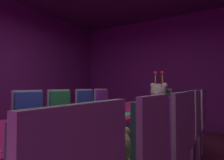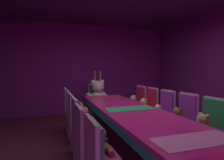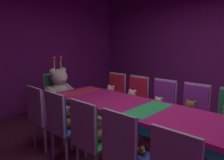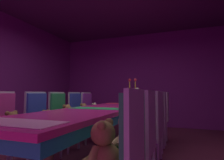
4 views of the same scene
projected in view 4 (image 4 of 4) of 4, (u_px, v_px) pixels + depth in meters
wall_back at (141, 79)px, 5.77m from camera, size 5.20×0.12×2.80m
banquet_table at (97, 114)px, 2.73m from camera, size 0.90×3.37×0.75m
chair_left_1 at (3, 124)px, 2.25m from camera, size 0.42×0.41×0.98m
teddy_left_1 at (12, 125)px, 2.20m from camera, size 0.24×0.31×0.29m
chair_left_2 at (39, 118)px, 2.78m from camera, size 0.42×0.41×0.98m
teddy_left_2 at (47, 120)px, 2.73m from camera, size 0.22×0.28×0.27m
chair_left_3 at (60, 114)px, 3.26m from camera, size 0.42×0.41×0.98m
teddy_left_3 at (67, 115)px, 3.21m from camera, size 0.26×0.33×0.31m
chair_left_4 at (77, 111)px, 3.79m from camera, size 0.42×0.41×0.98m
teddy_left_4 at (84, 112)px, 3.73m from camera, size 0.25×0.32×0.31m
chair_left_5 at (89, 109)px, 4.26m from camera, size 0.42×0.41×0.98m
teddy_left_5 at (95, 110)px, 4.21m from camera, size 0.24×0.31×0.29m
chair_right_0 at (124, 151)px, 1.17m from camera, size 0.42×0.41×0.98m
teddy_right_0 at (102, 148)px, 1.22m from camera, size 0.27×0.35×0.33m
chair_right_1 at (142, 134)px, 1.68m from camera, size 0.42×0.41×0.98m
teddy_right_1 at (127, 132)px, 1.73m from camera, size 0.27×0.35×0.33m
chair_right_2 at (152, 125)px, 2.17m from camera, size 0.42×0.41×0.98m
teddy_right_2 at (140, 124)px, 2.22m from camera, size 0.25×0.33×0.31m
chair_right_3 at (156, 119)px, 2.67m from camera, size 0.42×0.41×0.98m
teddy_right_3 at (146, 120)px, 2.72m from camera, size 0.22×0.28×0.27m
chair_right_4 at (160, 115)px, 3.18m from camera, size 0.42×0.41×0.98m
teddy_right_4 at (151, 115)px, 3.23m from camera, size 0.25×0.32×0.31m
chair_right_5 at (163, 112)px, 3.68m from camera, size 0.42×0.41×0.98m
teddy_right_5 at (156, 112)px, 3.73m from camera, size 0.25×0.32×0.31m
throne_chair at (134, 108)px, 4.80m from camera, size 0.41×0.42×0.98m
king_teddy_bear at (132, 102)px, 4.66m from camera, size 0.69×0.53×0.88m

